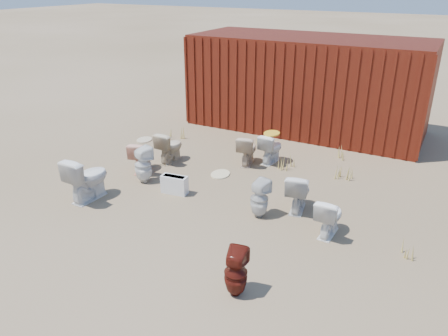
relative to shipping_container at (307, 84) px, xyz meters
The scene contains 22 objects.
ground 5.34m from the shipping_container, 90.00° to the right, with size 100.00×100.00×0.00m, color brown.
shipping_container is the anchor object (origin of this frame).
toilet_front_a 6.34m from the shipping_container, 109.65° to the right, with size 0.47×0.82×0.84m, color white.
toilet_front_pink 4.97m from the shipping_container, 114.75° to the right, with size 0.37×0.65×0.66m, color #EBA188.
toilet_front_c 4.77m from the shipping_container, 72.62° to the right, with size 0.39×0.69×0.70m, color silver.
toilet_front_maroon 7.21m from the shipping_container, 78.10° to the right, with size 0.30×0.31×0.67m, color #52150E.
toilet_front_e 5.51m from the shipping_container, 67.19° to the right, with size 0.36×0.63×0.64m, color white.
toilet_back_a 5.21m from the shipping_container, 109.07° to the right, with size 0.33×0.34×0.74m, color white.
toilet_back_beige_left 3.17m from the shipping_container, 95.07° to the right, with size 0.37×0.65×0.66m, color #C9B093.
toilet_back_beige_right 4.24m from the shipping_container, 116.07° to the right, with size 0.39×0.68×0.69m, color beige.
toilet_back_yellowlid 2.85m from the shipping_container, 86.87° to the right, with size 0.37×0.65×0.66m, color white.
toilet_back_e 5.18m from the shipping_container, 79.70° to the right, with size 0.31×0.31×0.68m, color silver.
yellow_lid 2.76m from the shipping_container, 86.87° to the right, with size 0.33×0.42×0.03m, color gold.
loose_tank 5.16m from the shipping_container, 99.77° to the right, with size 0.50×0.20×0.35m, color silver.
loose_lid_near 4.05m from the shipping_container, 97.44° to the right, with size 0.38×0.49×0.02m, color beige.
loose_lid_far 4.49m from the shipping_container, 137.64° to the right, with size 0.36×0.47×0.02m, color #C2B08C.
weed_clump_a 3.65m from the shipping_container, 136.98° to the right, with size 0.36×0.36×0.32m, color #B29A47.
weed_clump_b 3.10m from the shipping_container, 78.42° to the right, with size 0.32×0.32×0.30m, color #B29A47.
weed_clump_c 3.44m from the shipping_container, 56.58° to the right, with size 0.36×0.36×0.32m, color #B29A47.
weed_clump_d 2.12m from the shipping_container, 105.48° to the right, with size 0.30×0.30×0.22m, color #B29A47.
weed_clump_e 2.49m from the shipping_container, 48.84° to the right, with size 0.34×0.34×0.30m, color #B29A47.
weed_clump_f 6.12m from the shipping_container, 56.84° to the right, with size 0.28×0.28×0.24m, color #B29A47.
Camera 1 is at (3.50, -5.86, 3.76)m, focal length 35.00 mm.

